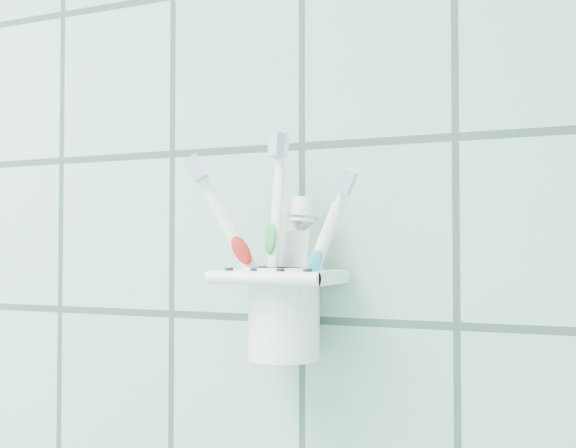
{
  "coord_description": "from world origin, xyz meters",
  "views": [
    {
      "loc": [
        0.93,
        0.5,
        1.33
      ],
      "look_at": [
        0.67,
        1.1,
        1.35
      ],
      "focal_mm": 45.0,
      "sensor_mm": 36.0,
      "label": 1
    }
  ],
  "objects_px": {
    "cup": "(284,309)",
    "toothpaste_tube": "(290,262)",
    "toothbrush_orange": "(281,252)",
    "holder_bracket": "(281,278)",
    "toothbrush_blue": "(267,240)",
    "toothbrush_pink": "(295,238)"
  },
  "relations": [
    {
      "from": "holder_bracket",
      "to": "toothbrush_blue",
      "type": "xyz_separation_m",
      "value": [
        -0.01,
        -0.01,
        0.04
      ]
    },
    {
      "from": "toothbrush_blue",
      "to": "cup",
      "type": "bearing_deg",
      "value": 73.67
    },
    {
      "from": "cup",
      "to": "toothpaste_tube",
      "type": "xyz_separation_m",
      "value": [
        0.01,
        -0.01,
        0.05
      ]
    },
    {
      "from": "toothbrush_blue",
      "to": "toothbrush_orange",
      "type": "height_order",
      "value": "toothbrush_blue"
    },
    {
      "from": "toothbrush_pink",
      "to": "toothbrush_blue",
      "type": "bearing_deg",
      "value": -175.98
    },
    {
      "from": "toothbrush_pink",
      "to": "toothpaste_tube",
      "type": "xyz_separation_m",
      "value": [
        -0.0,
        -0.01,
        -0.02
      ]
    },
    {
      "from": "toothbrush_pink",
      "to": "cup",
      "type": "bearing_deg",
      "value": 162.98
    },
    {
      "from": "toothbrush_blue",
      "to": "toothbrush_orange",
      "type": "bearing_deg",
      "value": 47.66
    },
    {
      "from": "holder_bracket",
      "to": "toothbrush_orange",
      "type": "relative_size",
      "value": 0.6
    },
    {
      "from": "toothbrush_blue",
      "to": "toothpaste_tube",
      "type": "xyz_separation_m",
      "value": [
        0.02,
        0.01,
        -0.02
      ]
    },
    {
      "from": "toothbrush_blue",
      "to": "toothbrush_pink",
      "type": "bearing_deg",
      "value": 60.53
    },
    {
      "from": "toothbrush_orange",
      "to": "holder_bracket",
      "type": "bearing_deg",
      "value": 104.32
    },
    {
      "from": "holder_bracket",
      "to": "toothpaste_tube",
      "type": "distance_m",
      "value": 0.02
    },
    {
      "from": "cup",
      "to": "holder_bracket",
      "type": "bearing_deg",
      "value": -109.92
    },
    {
      "from": "toothbrush_orange",
      "to": "toothbrush_blue",
      "type": "bearing_deg",
      "value": -165.58
    },
    {
      "from": "toothbrush_blue",
      "to": "toothpaste_tube",
      "type": "distance_m",
      "value": 0.03
    },
    {
      "from": "holder_bracket",
      "to": "toothbrush_blue",
      "type": "bearing_deg",
      "value": -138.82
    },
    {
      "from": "toothbrush_pink",
      "to": "toothpaste_tube",
      "type": "relative_size",
      "value": 1.39
    },
    {
      "from": "holder_bracket",
      "to": "toothbrush_pink",
      "type": "height_order",
      "value": "toothbrush_pink"
    },
    {
      "from": "cup",
      "to": "toothbrush_blue",
      "type": "xyz_separation_m",
      "value": [
        -0.01,
        -0.01,
        0.07
      ]
    },
    {
      "from": "cup",
      "to": "toothbrush_orange",
      "type": "relative_size",
      "value": 0.48
    },
    {
      "from": "cup",
      "to": "toothbrush_orange",
      "type": "bearing_deg",
      "value": -86.14
    }
  ]
}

